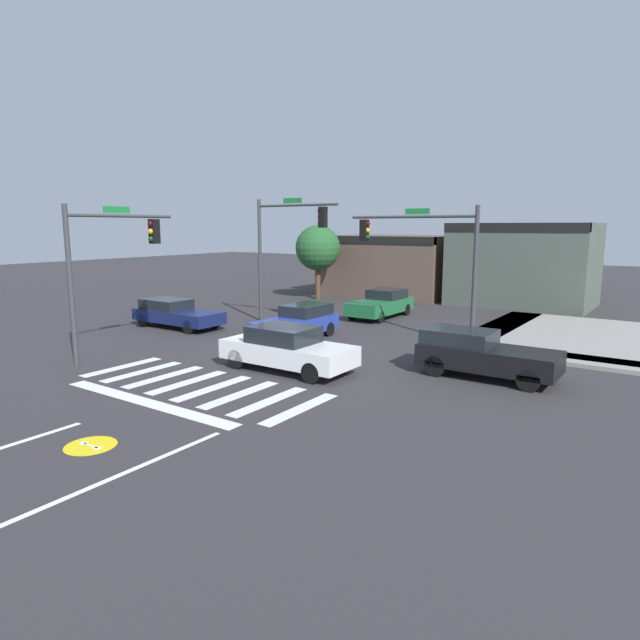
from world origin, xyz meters
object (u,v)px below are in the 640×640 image
at_px(traffic_signal_northwest, 285,238).
at_px(car_navy, 175,313).
at_px(traffic_signal_northeast, 423,248).
at_px(car_blue, 298,322).
at_px(traffic_signal_southwest, 110,253).
at_px(car_black, 482,354).
at_px(roadside_tree, 318,248).
at_px(car_white, 287,348).
at_px(car_green, 381,304).

relative_size(traffic_signal_northwest, car_navy, 1.30).
xyz_separation_m(traffic_signal_northeast, car_blue, (-4.47, -2.76, -3.21)).
xyz_separation_m(traffic_signal_southwest, traffic_signal_northwest, (0.98, 9.02, 0.41)).
bearing_deg(car_black, traffic_signal_northeast, 133.78).
relative_size(traffic_signal_northeast, car_blue, 1.36).
distance_m(traffic_signal_southwest, roadside_tree, 17.92).
xyz_separation_m(car_white, car_green, (-2.60, 11.48, -0.03)).
bearing_deg(roadside_tree, car_navy, -88.93).
distance_m(traffic_signal_northwest, car_black, 12.38).
bearing_deg(car_blue, car_white, 32.86).
relative_size(car_black, roadside_tree, 0.89).
distance_m(traffic_signal_southwest, car_blue, 8.05).
bearing_deg(car_navy, car_black, -1.16).
xyz_separation_m(traffic_signal_northeast, traffic_signal_northwest, (-7.13, -0.20, 0.33)).
relative_size(traffic_signal_southwest, car_black, 1.29).
distance_m(car_blue, roadside_tree, 13.33).
bearing_deg(car_navy, car_blue, 10.05).
xyz_separation_m(car_navy, car_white, (9.36, -3.21, 0.07)).
bearing_deg(traffic_signal_southwest, traffic_signal_northeast, -41.32).
xyz_separation_m(car_navy, car_black, (15.05, -0.30, 0.09)).
bearing_deg(roadside_tree, traffic_signal_southwest, -79.96).
bearing_deg(car_green, traffic_signal_northwest, -32.45).
height_order(traffic_signal_northeast, car_green, traffic_signal_northeast).
relative_size(traffic_signal_northeast, roadside_tree, 1.18).
relative_size(traffic_signal_northeast, car_navy, 1.23).
distance_m(traffic_signal_southwest, car_green, 14.46).
distance_m(traffic_signal_northwest, car_navy, 6.46).
bearing_deg(traffic_signal_northeast, car_navy, 19.62).
height_order(car_green, roadside_tree, roadside_tree).
bearing_deg(car_blue, traffic_signal_southwest, -29.42).
xyz_separation_m(traffic_signal_northwest, car_green, (2.89, 4.55, -3.54)).
bearing_deg(car_green, car_black, 44.03).
xyz_separation_m(car_blue, car_black, (8.51, -1.46, 0.04)).
distance_m(car_black, roadside_tree, 20.00).
bearing_deg(car_navy, car_green, 50.69).
xyz_separation_m(traffic_signal_southwest, car_green, (3.87, 13.57, -3.14)).
bearing_deg(car_green, car_navy, -39.31).
relative_size(traffic_signal_northwest, car_black, 1.42).
distance_m(car_navy, car_black, 15.06).
bearing_deg(traffic_signal_southwest, car_white, -72.10).
relative_size(traffic_signal_southwest, car_blue, 1.31).
xyz_separation_m(traffic_signal_southwest, traffic_signal_northeast, (8.11, 9.23, 0.08)).
bearing_deg(car_black, car_navy, 178.84).
height_order(car_black, roadside_tree, roadside_tree).
bearing_deg(car_blue, traffic_signal_northeast, 121.75).
bearing_deg(traffic_signal_southwest, car_blue, -29.42).
height_order(car_blue, roadside_tree, roadside_tree).
bearing_deg(roadside_tree, car_white, -58.33).
bearing_deg(car_white, car_black, -152.92).
relative_size(traffic_signal_southwest, car_navy, 1.18).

